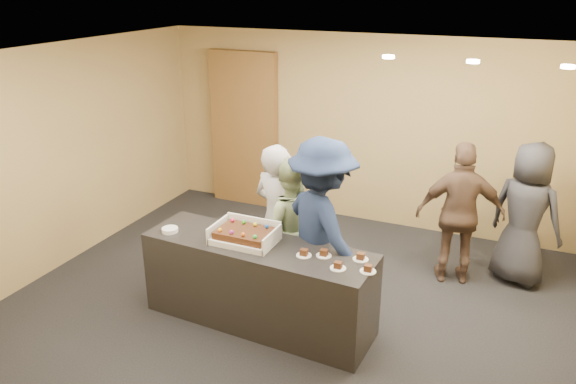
# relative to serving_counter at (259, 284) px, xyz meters

# --- Properties ---
(room) EXTENTS (6.04, 6.00, 2.70)m
(room) POSITION_rel_serving_counter_xyz_m (0.16, 0.53, 0.90)
(room) COLOR black
(room) RESTS_ON ground
(serving_counter) EXTENTS (2.44, 0.83, 0.90)m
(serving_counter) POSITION_rel_serving_counter_xyz_m (0.00, 0.00, 0.00)
(serving_counter) COLOR black
(serving_counter) RESTS_ON floor
(storage_cabinet) EXTENTS (1.09, 0.15, 2.39)m
(storage_cabinet) POSITION_rel_serving_counter_xyz_m (-1.70, 2.94, 0.74)
(storage_cabinet) COLOR brown
(storage_cabinet) RESTS_ON floor
(cake_box) EXTENTS (0.64, 0.44, 0.19)m
(cake_box) POSITION_rel_serving_counter_xyz_m (-0.15, 0.02, 0.49)
(cake_box) COLOR white
(cake_box) RESTS_ON serving_counter
(sheet_cake) EXTENTS (0.54, 0.37, 0.11)m
(sheet_cake) POSITION_rel_serving_counter_xyz_m (-0.15, -0.00, 0.55)
(sheet_cake) COLOR #36160C
(sheet_cake) RESTS_ON cake_box
(plate_stack) EXTENTS (0.17, 0.17, 0.04)m
(plate_stack) POSITION_rel_serving_counter_xyz_m (-0.98, -0.10, 0.47)
(plate_stack) COLOR white
(plate_stack) RESTS_ON serving_counter
(slice_a) EXTENTS (0.15, 0.15, 0.07)m
(slice_a) POSITION_rel_serving_counter_xyz_m (0.52, -0.04, 0.47)
(slice_a) COLOR white
(slice_a) RESTS_ON serving_counter
(slice_b) EXTENTS (0.15, 0.15, 0.07)m
(slice_b) POSITION_rel_serving_counter_xyz_m (0.69, 0.03, 0.47)
(slice_b) COLOR white
(slice_b) RESTS_ON serving_counter
(slice_c) EXTENTS (0.15, 0.15, 0.07)m
(slice_c) POSITION_rel_serving_counter_xyz_m (0.90, -0.15, 0.47)
(slice_c) COLOR white
(slice_c) RESTS_ON serving_counter
(slice_d) EXTENTS (0.15, 0.15, 0.07)m
(slice_d) POSITION_rel_serving_counter_xyz_m (1.04, 0.10, 0.47)
(slice_d) COLOR white
(slice_d) RESTS_ON serving_counter
(slice_e) EXTENTS (0.15, 0.15, 0.07)m
(slice_e) POSITION_rel_serving_counter_xyz_m (1.17, -0.10, 0.47)
(slice_e) COLOR white
(slice_e) RESTS_ON serving_counter
(person_server_grey) EXTENTS (0.73, 0.60, 1.73)m
(person_server_grey) POSITION_rel_serving_counter_xyz_m (-0.13, 0.74, 0.41)
(person_server_grey) COLOR #A3A3A8
(person_server_grey) RESTS_ON floor
(person_sage_man) EXTENTS (0.98, 0.90, 1.61)m
(person_sage_man) POSITION_rel_serving_counter_xyz_m (0.04, 0.69, 0.36)
(person_sage_man) COLOR #9BB07E
(person_sage_man) RESTS_ON floor
(person_navy_man) EXTENTS (1.44, 1.31, 1.94)m
(person_navy_man) POSITION_rel_serving_counter_xyz_m (0.52, 0.45, 0.52)
(person_navy_man) COLOR #162343
(person_navy_man) RESTS_ON floor
(person_brown_extra) EXTENTS (1.07, 0.66, 1.71)m
(person_brown_extra) POSITION_rel_serving_counter_xyz_m (1.74, 1.72, 0.40)
(person_brown_extra) COLOR brown
(person_brown_extra) RESTS_ON floor
(person_dark_suit) EXTENTS (0.98, 0.82, 1.71)m
(person_dark_suit) POSITION_rel_serving_counter_xyz_m (2.44, 2.02, 0.40)
(person_dark_suit) COLOR #292A30
(person_dark_suit) RESTS_ON floor
(ceiling_spotlights) EXTENTS (1.72, 0.12, 0.03)m
(ceiling_spotlights) POSITION_rel_serving_counter_xyz_m (1.76, 1.03, 2.22)
(ceiling_spotlights) COLOR #FFEAC6
(ceiling_spotlights) RESTS_ON ceiling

